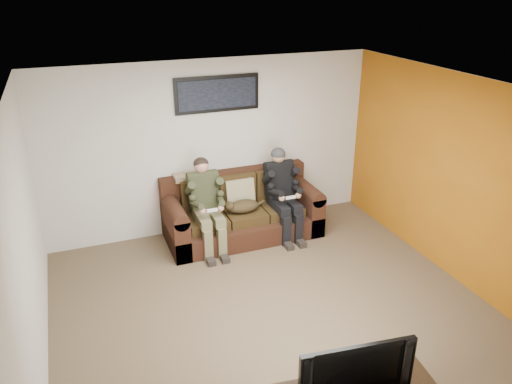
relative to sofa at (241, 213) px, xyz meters
name	(u,v)px	position (x,y,z in m)	size (l,w,h in m)	color
floor	(269,304)	(-0.30, -1.83, -0.35)	(5.00, 5.00, 0.00)	brown
ceiling	(272,90)	(-0.30, -1.83, 2.25)	(5.00, 5.00, 0.00)	silver
wall_back	(212,147)	(-0.30, 0.42, 0.95)	(5.00, 5.00, 0.00)	beige
wall_front	(391,331)	(-0.30, -4.08, 0.95)	(5.00, 5.00, 0.00)	beige
wall_left	(25,248)	(-2.80, -1.83, 0.95)	(4.50, 4.50, 0.00)	beige
wall_right	(451,177)	(2.20, -1.83, 0.95)	(4.50, 4.50, 0.00)	beige
accent_wall_right	(451,177)	(2.19, -1.83, 0.95)	(4.50, 4.50, 0.00)	#A15A10
sofa	(241,213)	(0.00, 0.00, 0.00)	(2.28, 0.99, 0.93)	#341A0F
throw_pillow	(240,193)	(0.00, 0.04, 0.31)	(0.44, 0.12, 0.42)	#938960
throw_blanket	(190,177)	(-0.69, 0.29, 0.58)	(0.47, 0.23, 0.08)	#BEAB8B
person_left	(206,200)	(-0.59, -0.19, 0.39)	(0.51, 0.87, 1.31)	#6E6644
person_right	(282,188)	(0.59, -0.19, 0.39)	(0.51, 0.86, 1.32)	black
cat	(242,206)	(-0.05, -0.20, 0.20)	(0.66, 0.26, 0.24)	#46361B
framed_poster	(217,94)	(-0.20, 0.38, 1.75)	(1.25, 0.05, 0.52)	black
television	(352,366)	(-0.39, -3.78, 0.40)	(0.97, 0.13, 0.56)	black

